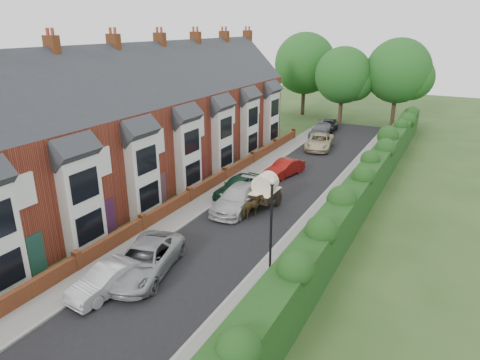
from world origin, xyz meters
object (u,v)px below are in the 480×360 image
at_px(car_green, 239,186).
at_px(horse_cart, 265,188).
at_px(lamppost, 271,215).
at_px(car_silver_b, 145,260).
at_px(car_white, 238,198).
at_px(car_red, 285,168).
at_px(car_silver_a, 108,279).
at_px(car_grey, 321,130).
at_px(car_black, 328,125).
at_px(car_beige, 319,142).
at_px(horse, 253,207).

bearing_deg(car_green, horse_cart, -14.22).
distance_m(lamppost, car_silver_b, 6.68).
relative_size(car_white, car_red, 1.33).
bearing_deg(horse_cart, car_silver_a, -101.00).
relative_size(lamppost, car_grey, 1.04).
relative_size(car_grey, car_black, 1.16).
xyz_separation_m(car_silver_b, car_grey, (-0.79, 30.88, -0.04)).
height_order(car_silver_b, car_green, car_green).
bearing_deg(car_black, lamppost, -82.20).
xyz_separation_m(car_grey, horse_cart, (2.67, -20.70, 0.68)).
relative_size(car_white, car_grey, 1.08).
height_order(car_green, car_grey, car_green).
xyz_separation_m(car_silver_b, car_green, (-0.63, 11.20, 0.02)).
distance_m(car_green, car_grey, 19.68).
bearing_deg(car_grey, car_green, -95.75).
bearing_deg(car_red, car_green, -88.61).
bearing_deg(car_silver_a, car_green, 96.73).
bearing_deg(car_red, car_grey, 109.56).
xyz_separation_m(car_green, car_red, (1.24, 5.60, -0.11)).
distance_m(car_red, car_black, 16.86).
distance_m(car_green, horse_cart, 2.78).
distance_m(lamppost, car_white, 8.75).
bearing_deg(car_beige, horse_cart, -94.47).
height_order(car_silver_b, car_grey, car_silver_b).
distance_m(car_beige, horse, 17.70).
bearing_deg(car_beige, car_grey, 96.94).
xyz_separation_m(lamppost, car_silver_a, (-6.10, -4.60, -2.64)).
height_order(lamppost, car_grey, lamppost).
distance_m(car_red, horse, 8.55).
relative_size(car_red, car_beige, 0.78).
relative_size(car_green, car_black, 1.07).
xyz_separation_m(car_silver_a, car_black, (-0.30, 35.60, 0.07)).
xyz_separation_m(car_beige, horse, (1.27, -17.65, -0.01)).
height_order(car_green, car_black, car_green).
xyz_separation_m(car_green, car_grey, (-0.16, 19.68, -0.06)).
bearing_deg(lamppost, car_green, 125.97).
bearing_deg(car_green, car_white, -55.92).
bearing_deg(car_silver_a, horse_cart, 85.10).
xyz_separation_m(car_silver_a, horse_cart, (2.37, 12.18, 0.74)).
bearing_deg(car_red, lamppost, -56.72).
relative_size(car_silver_a, car_beige, 0.77).
distance_m(horse, horse_cart, 1.96).
bearing_deg(car_grey, car_silver_b, -94.75).
distance_m(car_silver_b, car_black, 33.61).
xyz_separation_m(car_red, horse, (1.27, -8.45, 0.05)).
relative_size(car_beige, horse, 3.06).
distance_m(lamppost, car_black, 31.76).
distance_m(car_white, car_red, 7.66).
xyz_separation_m(car_white, car_red, (0.23, 7.65, -0.11)).
distance_m(car_silver_a, car_silver_b, 2.06).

